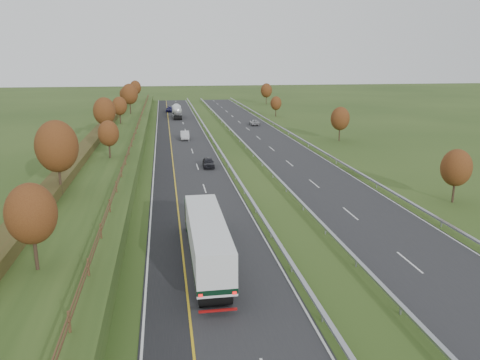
% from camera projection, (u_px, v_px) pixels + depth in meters
% --- Properties ---
extents(ground, '(400.00, 400.00, 0.00)m').
position_uv_depth(ground, '(235.00, 155.00, 77.55)').
color(ground, '#2B4217').
rests_on(ground, ground).
extents(near_carriageway, '(10.50, 200.00, 0.04)m').
position_uv_depth(near_carriageway, '(185.00, 150.00, 81.08)').
color(near_carriageway, '#242427').
rests_on(near_carriageway, ground).
extents(far_carriageway, '(10.50, 200.00, 0.04)m').
position_uv_depth(far_carriageway, '(277.00, 148.00, 83.64)').
color(far_carriageway, '#242427').
rests_on(far_carriageway, ground).
extents(hard_shoulder, '(3.00, 200.00, 0.04)m').
position_uv_depth(hard_shoulder, '(163.00, 151.00, 80.50)').
color(hard_shoulder, black).
rests_on(hard_shoulder, ground).
extents(lane_markings, '(26.75, 200.00, 0.01)m').
position_uv_depth(lane_markings, '(221.00, 149.00, 81.95)').
color(lane_markings, silver).
rests_on(lane_markings, near_carriageway).
extents(embankment_left, '(12.00, 200.00, 2.00)m').
position_uv_depth(embankment_left, '(107.00, 147.00, 78.81)').
color(embankment_left, '#2B4217').
rests_on(embankment_left, ground).
extents(hedge_left, '(2.20, 180.00, 1.10)m').
position_uv_depth(hedge_left, '(94.00, 138.00, 78.11)').
color(hedge_left, '#3C3C18').
rests_on(hedge_left, embankment_left).
extents(fence_left, '(0.12, 189.06, 1.20)m').
position_uv_depth(fence_left, '(134.00, 137.00, 78.68)').
color(fence_left, '#422B19').
rests_on(fence_left, embankment_left).
extents(median_barrier_near, '(0.32, 200.00, 0.71)m').
position_uv_depth(median_barrier_near, '(217.00, 146.00, 81.81)').
color(median_barrier_near, '#97999F').
rests_on(median_barrier_near, ground).
extents(median_barrier_far, '(0.32, 200.00, 0.71)m').
position_uv_depth(median_barrier_far, '(246.00, 145.00, 82.61)').
color(median_barrier_far, '#97999F').
rests_on(median_barrier_far, ground).
extents(outer_barrier_far, '(0.32, 200.00, 0.71)m').
position_uv_depth(outer_barrier_far, '(309.00, 143.00, 84.39)').
color(outer_barrier_far, '#97999F').
rests_on(outer_barrier_far, ground).
extents(trees_left, '(6.64, 164.30, 7.66)m').
position_uv_depth(trees_left, '(105.00, 118.00, 74.29)').
color(trees_left, '#2D2116').
rests_on(trees_left, embankment_left).
extents(trees_far, '(8.45, 118.60, 7.12)m').
position_uv_depth(trees_far, '(303.00, 106.00, 112.53)').
color(trees_far, '#2D2116').
rests_on(trees_far, ground).
extents(box_lorry, '(2.58, 16.28, 4.06)m').
position_uv_depth(box_lorry, '(206.00, 237.00, 35.70)').
color(box_lorry, black).
rests_on(box_lorry, near_carriageway).
extents(road_tanker, '(2.40, 11.22, 3.46)m').
position_uv_depth(road_tanker, '(177.00, 111.00, 124.97)').
color(road_tanker, silver).
rests_on(road_tanker, near_carriageway).
extents(car_dark_near, '(1.77, 4.12, 1.39)m').
position_uv_depth(car_dark_near, '(208.00, 162.00, 68.44)').
color(car_dark_near, black).
rests_on(car_dark_near, near_carriageway).
extents(car_silver_mid, '(1.79, 4.88, 1.60)m').
position_uv_depth(car_silver_mid, '(185.00, 135.00, 91.85)').
color(car_silver_mid, '#B5B5BA').
rests_on(car_silver_mid, near_carriageway).
extents(car_small_far, '(2.29, 5.00, 1.42)m').
position_uv_depth(car_small_far, '(169.00, 109.00, 138.84)').
color(car_small_far, '#161441').
rests_on(car_small_far, near_carriageway).
extents(car_oncoming, '(2.50, 4.76, 1.28)m').
position_uv_depth(car_oncoming, '(254.00, 122.00, 111.47)').
color(car_oncoming, '#A4A3A8').
rests_on(car_oncoming, far_carriageway).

